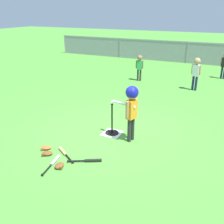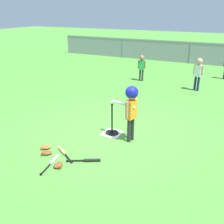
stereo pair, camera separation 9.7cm
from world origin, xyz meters
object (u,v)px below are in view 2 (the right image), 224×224
(batting_tee, at_px, (112,129))
(glove_near_bats, at_px, (46,153))
(spare_bat_silver, at_px, (52,162))
(glove_by_plate, at_px, (46,147))
(baseball_on_tee, at_px, (112,102))
(spare_bat_black, at_px, (88,160))
(glove_tossed_aside, at_px, (58,165))
(spare_bat_wood, at_px, (63,152))
(fielder_deep_center, at_px, (198,70))
(fielder_near_right, at_px, (142,65))
(batter_child, at_px, (131,103))

(batting_tee, bearing_deg, glove_near_bats, -118.05)
(spare_bat_silver, relative_size, glove_by_plate, 2.45)
(batting_tee, bearing_deg, baseball_on_tee, -26.57)
(spare_bat_black, distance_m, glove_tossed_aside, 0.58)
(batting_tee, distance_m, spare_bat_wood, 1.36)
(baseball_on_tee, xyz_separation_m, spare_bat_black, (0.14, -1.29, -0.76))
(fielder_deep_center, bearing_deg, glove_near_bats, -108.36)
(spare_bat_silver, distance_m, glove_tossed_aside, 0.19)
(fielder_near_right, bearing_deg, glove_near_bats, -87.13)
(baseball_on_tee, height_order, spare_bat_black, baseball_on_tee)
(spare_bat_wood, height_order, glove_tossed_aside, glove_tossed_aside)
(baseball_on_tee, relative_size, glove_near_bats, 0.28)
(batter_child, height_order, fielder_deep_center, batter_child)
(batting_tee, bearing_deg, spare_bat_wood, -110.68)
(batting_tee, relative_size, baseball_on_tee, 10.14)
(batting_tee, distance_m, glove_tossed_aside, 1.72)
(batter_child, xyz_separation_m, fielder_near_right, (-1.61, 4.96, -0.24))
(fielder_deep_center, distance_m, glove_tossed_aside, 6.35)
(fielder_near_right, xyz_separation_m, glove_tossed_aside, (0.81, -6.52, -0.64))
(fielder_deep_center, bearing_deg, spare_bat_black, -100.32)
(batter_child, relative_size, spare_bat_silver, 1.93)
(spare_bat_silver, distance_m, spare_bat_black, 0.69)
(batter_child, distance_m, spare_bat_silver, 2.01)
(batter_child, bearing_deg, fielder_near_right, 108.04)
(baseball_on_tee, xyz_separation_m, batter_child, (0.53, -0.13, 0.12))
(fielder_near_right, relative_size, spare_bat_black, 1.72)
(fielder_near_right, height_order, spare_bat_wood, fielder_near_right)
(fielder_deep_center, xyz_separation_m, spare_bat_black, (-1.04, -5.74, -0.73))
(batter_child, xyz_separation_m, fielder_deep_center, (0.66, 4.58, -0.15))
(spare_bat_wood, distance_m, glove_by_plate, 0.46)
(batting_tee, bearing_deg, glove_tossed_aside, -99.33)
(glove_tossed_aside, bearing_deg, fielder_near_right, 97.07)
(spare_bat_wood, bearing_deg, glove_by_plate, -178.88)
(spare_bat_black, height_order, glove_by_plate, glove_by_plate)
(baseball_on_tee, height_order, spare_bat_silver, baseball_on_tee)
(batting_tee, bearing_deg, batter_child, -14.09)
(glove_near_bats, bearing_deg, fielder_near_right, 92.87)
(batter_child, relative_size, glove_near_bats, 4.80)
(batting_tee, xyz_separation_m, fielder_deep_center, (1.18, 4.44, 0.63))
(baseball_on_tee, bearing_deg, spare_bat_black, -83.85)
(batting_tee, distance_m, batter_child, 0.96)
(batter_child, relative_size, fielder_deep_center, 1.08)
(batting_tee, xyz_separation_m, fielder_near_right, (-1.09, 4.82, 0.55))
(fielder_deep_center, distance_m, spare_bat_black, 5.88)
(batter_child, distance_m, glove_by_plate, 2.06)
(batting_tee, relative_size, spare_bat_black, 1.23)
(fielder_deep_center, relative_size, glove_tossed_aside, 4.98)
(batting_tee, relative_size, spare_bat_silver, 1.13)
(baseball_on_tee, xyz_separation_m, spare_bat_silver, (-0.46, -1.65, -0.76))
(fielder_near_right, xyz_separation_m, spare_bat_black, (1.23, -6.12, -0.65))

